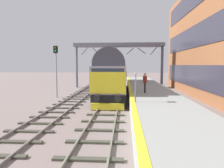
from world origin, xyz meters
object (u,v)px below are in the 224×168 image
(waiting_passenger, at_px, (145,81))
(signal_post_near, at_px, (56,66))
(diesel_locomotive, at_px, (114,72))
(platform_number_sign, at_px, (135,82))

(waiting_passenger, bearing_deg, signal_post_near, 68.05)
(diesel_locomotive, bearing_deg, waiting_passenger, -65.07)
(diesel_locomotive, relative_size, signal_post_near, 3.39)
(diesel_locomotive, xyz_separation_m, signal_post_near, (-5.65, -3.23, 0.71))
(platform_number_sign, xyz_separation_m, waiting_passenger, (1.01, 4.28, -0.23))
(signal_post_near, height_order, waiting_passenger, signal_post_near)
(diesel_locomotive, relative_size, platform_number_sign, 9.68)
(diesel_locomotive, height_order, platform_number_sign, diesel_locomotive)
(signal_post_near, bearing_deg, diesel_locomotive, 29.78)
(platform_number_sign, bearing_deg, waiting_passenger, 76.71)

